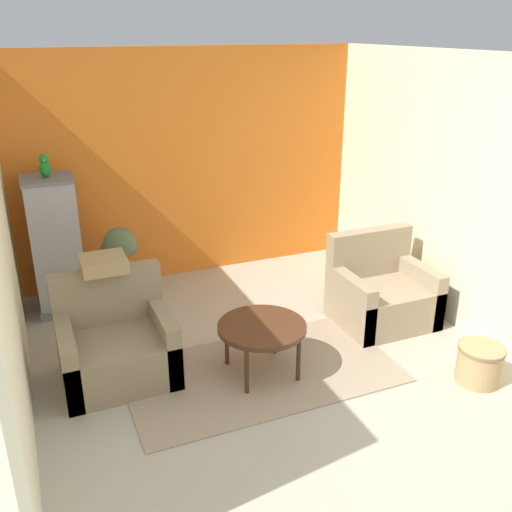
% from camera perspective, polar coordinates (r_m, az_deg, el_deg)
% --- Properties ---
extents(ground_plane, '(20.00, 20.00, 0.00)m').
position_cam_1_polar(ground_plane, '(3.87, 11.23, -21.63)').
color(ground_plane, '#B2A893').
rests_on(ground_plane, ground).
extents(wall_back_accent, '(3.88, 0.06, 2.46)m').
position_cam_1_polar(wall_back_accent, '(6.31, -6.56, 8.95)').
color(wall_back_accent, orange).
rests_on(wall_back_accent, ground_plane).
extents(wall_left, '(0.06, 3.63, 2.46)m').
position_cam_1_polar(wall_left, '(4.31, -24.16, 0.85)').
color(wall_left, beige).
rests_on(wall_left, ground_plane).
extents(wall_right, '(0.06, 3.63, 2.46)m').
position_cam_1_polar(wall_right, '(5.62, 18.41, 6.33)').
color(wall_right, beige).
rests_on(wall_right, ground_plane).
extents(area_rug, '(2.19, 1.19, 0.01)m').
position_cam_1_polar(area_rug, '(4.78, 0.58, -11.51)').
color(area_rug, gray).
rests_on(area_rug, ground_plane).
extents(coffee_table, '(0.71, 0.71, 0.44)m').
position_cam_1_polar(coffee_table, '(4.57, 0.60, -7.35)').
color(coffee_table, '#472819').
rests_on(coffee_table, ground_plane).
extents(armchair_left, '(0.87, 0.73, 0.85)m').
position_cam_1_polar(armchair_left, '(4.73, -13.78, -8.82)').
color(armchair_left, '#8E7A5B').
rests_on(armchair_left, ground_plane).
extents(armchair_right, '(0.87, 0.73, 0.85)m').
position_cam_1_polar(armchair_right, '(5.55, 12.40, -3.80)').
color(armchair_right, '#9E896B').
rests_on(armchair_right, ground_plane).
extents(birdcage, '(0.48, 0.48, 1.35)m').
position_cam_1_polar(birdcage, '(5.83, -19.38, 0.96)').
color(birdcage, slate).
rests_on(birdcage, ground_plane).
extents(parrot, '(0.10, 0.19, 0.22)m').
position_cam_1_polar(parrot, '(5.62, -20.38, 8.39)').
color(parrot, '#1E842D').
rests_on(parrot, birdcage).
extents(potted_plant, '(0.36, 0.33, 0.78)m').
position_cam_1_polar(potted_plant, '(5.92, -13.42, 0.27)').
color(potted_plant, brown).
rests_on(potted_plant, ground_plane).
extents(wicker_basket, '(0.37, 0.37, 0.31)m').
position_cam_1_polar(wicker_basket, '(4.92, 21.46, -9.92)').
color(wicker_basket, tan).
rests_on(wicker_basket, ground_plane).
extents(throw_pillow, '(0.35, 0.35, 0.10)m').
position_cam_1_polar(throw_pillow, '(4.67, -14.99, -0.72)').
color(throw_pillow, tan).
rests_on(throw_pillow, armchair_left).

